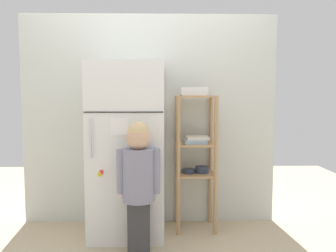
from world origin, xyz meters
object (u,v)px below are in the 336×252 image
(refrigerator, at_px, (127,150))
(child_standing, at_px, (139,175))
(fruit_bin, at_px, (195,92))
(pantry_shelf_unit, at_px, (196,151))

(refrigerator, distance_m, child_standing, 0.44)
(child_standing, distance_m, fruit_bin, 0.97)
(child_standing, relative_size, pantry_shelf_unit, 0.84)
(child_standing, relative_size, fruit_bin, 4.28)
(refrigerator, height_order, child_standing, refrigerator)
(child_standing, xyz_separation_m, fruit_bin, (0.50, 0.51, 0.65))
(child_standing, bearing_deg, fruit_bin, 45.87)
(refrigerator, distance_m, fruit_bin, 0.82)
(refrigerator, distance_m, pantry_shelf_unit, 0.64)
(refrigerator, xyz_separation_m, fruit_bin, (0.62, 0.11, 0.52))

